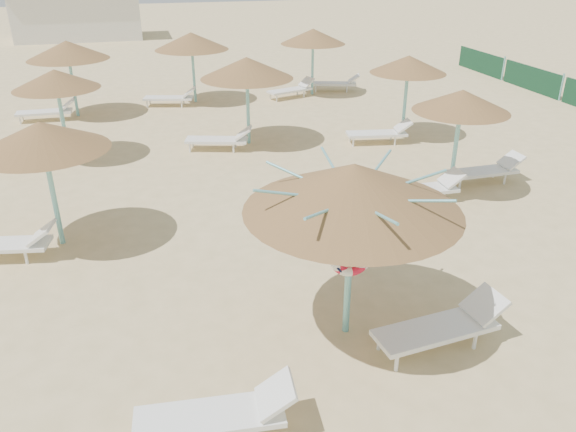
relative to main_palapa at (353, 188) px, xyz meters
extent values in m
plane|color=#DEC087|center=(-0.19, 0.02, -2.56)|extent=(120.00, 120.00, 0.00)
cylinder|color=#6EBBBF|center=(0.00, 0.00, -1.33)|extent=(0.11, 0.11, 2.46)
cone|color=brown|center=(0.00, 0.00, 0.02)|extent=(3.28, 3.28, 0.74)
cylinder|color=#6EBBBF|center=(0.00, 0.00, -0.24)|extent=(0.20, 0.20, 0.12)
cylinder|color=#6EBBBF|center=(0.75, 0.00, -0.03)|extent=(1.48, 0.04, 0.37)
cylinder|color=#6EBBBF|center=(0.53, 0.53, -0.03)|extent=(1.08, 1.08, 0.37)
cylinder|color=#6EBBBF|center=(0.00, 0.76, -0.03)|extent=(0.04, 1.48, 0.37)
cylinder|color=#6EBBBF|center=(-0.53, 0.53, -0.03)|extent=(1.08, 1.08, 0.37)
cylinder|color=#6EBBBF|center=(-0.75, 0.00, -0.03)|extent=(1.48, 0.04, 0.37)
cylinder|color=#6EBBBF|center=(-0.53, -0.53, -0.03)|extent=(1.08, 1.08, 0.37)
cylinder|color=#6EBBBF|center=(0.00, -0.75, -0.03)|extent=(0.04, 1.48, 0.37)
cylinder|color=#6EBBBF|center=(0.53, -0.53, -0.03)|extent=(1.08, 1.08, 0.37)
torus|color=red|center=(0.00, -0.10, -1.07)|extent=(0.73, 0.15, 0.73)
cylinder|color=white|center=(-3.25, -1.31, -2.42)|extent=(0.06, 0.06, 0.28)
cylinder|color=white|center=(-1.89, -1.43, -2.42)|extent=(0.06, 0.06, 0.28)
cube|color=white|center=(-2.47, -1.63, -2.23)|extent=(1.97, 0.79, 0.08)
cube|color=white|center=(-1.61, -1.71, -1.99)|extent=(0.54, 0.65, 0.37)
cylinder|color=white|center=(0.39, -1.11, -2.41)|extent=(0.06, 0.06, 0.29)
cylinder|color=white|center=(0.34, -0.59, -2.41)|extent=(0.06, 0.06, 0.29)
cylinder|color=white|center=(1.80, -0.96, -2.41)|extent=(0.06, 0.06, 0.29)
cylinder|color=white|center=(1.75, -0.44, -2.41)|extent=(0.06, 0.06, 0.29)
cube|color=white|center=(1.20, -0.76, -2.22)|extent=(2.06, 0.86, 0.08)
cube|color=white|center=(2.09, -0.67, -1.97)|extent=(0.58, 0.68, 0.38)
cylinder|color=#6EBBBF|center=(-4.81, 4.43, -1.41)|extent=(0.11, 0.11, 2.30)
cone|color=brown|center=(-4.81, 4.43, -0.17)|extent=(2.59, 2.59, 0.58)
cylinder|color=#6EBBBF|center=(-4.81, 4.43, -0.41)|extent=(0.20, 0.20, 0.12)
cylinder|color=white|center=(-5.42, 3.69, -2.42)|extent=(0.06, 0.06, 0.28)
cylinder|color=white|center=(-5.32, 4.18, -2.42)|extent=(0.06, 0.06, 0.28)
cube|color=white|center=(-5.91, 4.03, -2.24)|extent=(1.98, 0.96, 0.08)
cube|color=white|center=(-5.07, 3.88, -2.00)|extent=(0.59, 0.68, 0.36)
cylinder|color=#6EBBBF|center=(-5.08, 9.91, -1.41)|extent=(0.11, 0.11, 2.30)
cone|color=brown|center=(-5.08, 9.91, -0.18)|extent=(2.40, 2.40, 0.54)
cylinder|color=#6EBBBF|center=(-5.08, 9.91, -0.41)|extent=(0.20, 0.20, 0.12)
cylinder|color=white|center=(-5.63, 9.28, -2.42)|extent=(0.06, 0.06, 0.28)
cylinder|color=white|center=(-5.64, 9.78, -2.42)|extent=(0.06, 0.06, 0.28)
cube|color=white|center=(-6.18, 9.51, -2.24)|extent=(1.91, 0.67, 0.08)
cube|color=white|center=(-5.33, 9.53, -2.00)|extent=(0.50, 0.61, 0.36)
cylinder|color=#6EBBBF|center=(-5.16, 14.85, -1.41)|extent=(0.11, 0.11, 2.30)
cone|color=brown|center=(-5.16, 14.85, -0.16)|extent=(2.87, 2.87, 0.65)
cylinder|color=#6EBBBF|center=(-5.16, 14.85, -0.41)|extent=(0.20, 0.20, 0.12)
cylinder|color=white|center=(-7.06, 14.20, -2.42)|extent=(0.06, 0.06, 0.28)
cylinder|color=white|center=(-7.05, 14.70, -2.42)|extent=(0.06, 0.06, 0.28)
cylinder|color=white|center=(-5.71, 14.19, -2.42)|extent=(0.06, 0.06, 0.28)
cylinder|color=white|center=(-5.70, 14.69, -2.42)|extent=(0.06, 0.06, 0.28)
cube|color=white|center=(-6.26, 14.45, -2.24)|extent=(1.91, 0.64, 0.08)
cube|color=white|center=(-5.41, 14.44, -2.00)|extent=(0.49, 0.60, 0.36)
cylinder|color=#6EBBBF|center=(0.40, 10.02, -1.41)|extent=(0.11, 0.11, 2.30)
cone|color=brown|center=(0.40, 10.02, -0.16)|extent=(2.86, 2.86, 0.64)
cylinder|color=#6EBBBF|center=(0.40, 10.02, -0.41)|extent=(0.20, 0.20, 0.12)
cylinder|color=white|center=(-1.54, 9.61, -2.42)|extent=(0.06, 0.06, 0.28)
cylinder|color=white|center=(-1.40, 10.09, -2.42)|extent=(0.06, 0.06, 0.28)
cylinder|color=white|center=(-0.25, 9.23, -2.42)|extent=(0.06, 0.06, 0.28)
cylinder|color=white|center=(-0.11, 9.71, -2.42)|extent=(0.06, 0.06, 0.28)
cube|color=white|center=(-0.70, 9.62, -2.24)|extent=(2.00, 1.13, 0.08)
cube|color=white|center=(0.11, 9.38, -2.00)|extent=(0.63, 0.71, 0.36)
cylinder|color=#6EBBBF|center=(-0.66, 15.80, -1.41)|extent=(0.11, 0.11, 2.30)
cone|color=brown|center=(-0.66, 15.80, -0.16)|extent=(2.89, 2.89, 0.65)
cylinder|color=#6EBBBF|center=(-0.66, 15.80, -0.41)|extent=(0.20, 0.20, 0.12)
cylinder|color=white|center=(-2.59, 15.35, -2.42)|extent=(0.06, 0.06, 0.28)
cylinder|color=white|center=(-2.47, 15.84, -2.42)|extent=(0.06, 0.06, 0.28)
cylinder|color=white|center=(-1.29, 15.02, -2.42)|extent=(0.06, 0.06, 0.28)
cylinder|color=white|center=(-1.16, 15.50, -2.42)|extent=(0.06, 0.06, 0.28)
cube|color=white|center=(-1.76, 15.40, -2.24)|extent=(1.99, 1.07, 0.08)
cube|color=white|center=(-0.93, 15.18, -2.00)|extent=(0.62, 0.70, 0.36)
cylinder|color=#6EBBBF|center=(4.65, 4.80, -1.41)|extent=(0.11, 0.11, 2.30)
cone|color=brown|center=(4.65, 4.80, -0.18)|extent=(2.35, 2.35, 0.53)
cylinder|color=#6EBBBF|center=(4.65, 4.80, -0.41)|extent=(0.20, 0.20, 0.12)
cylinder|color=white|center=(2.75, 4.17, -2.42)|extent=(0.06, 0.06, 0.28)
cylinder|color=white|center=(2.75, 4.67, -2.42)|extent=(0.06, 0.06, 0.28)
cylinder|color=white|center=(4.10, 4.15, -2.42)|extent=(0.06, 0.06, 0.28)
cylinder|color=white|center=(4.10, 4.65, -2.42)|extent=(0.06, 0.06, 0.28)
cube|color=white|center=(3.55, 4.40, -2.24)|extent=(1.91, 0.65, 0.08)
cube|color=white|center=(4.40, 4.39, -2.00)|extent=(0.49, 0.61, 0.36)
cylinder|color=white|center=(4.95, 4.84, -2.42)|extent=(0.06, 0.06, 0.28)
cylinder|color=white|center=(4.95, 5.34, -2.42)|extent=(0.06, 0.06, 0.28)
cylinder|color=white|center=(6.30, 4.86, -2.42)|extent=(0.06, 0.06, 0.28)
cylinder|color=white|center=(6.30, 5.36, -2.42)|extent=(0.06, 0.06, 0.28)
cube|color=white|center=(5.75, 5.10, -2.24)|extent=(1.91, 0.65, 0.08)
cube|color=white|center=(6.60, 5.12, -2.00)|extent=(0.49, 0.61, 0.36)
cylinder|color=#6EBBBF|center=(5.45, 9.34, -1.41)|extent=(0.11, 0.11, 2.30)
cone|color=brown|center=(5.45, 9.34, -0.18)|extent=(2.41, 2.41, 0.54)
cylinder|color=#6EBBBF|center=(5.45, 9.34, -0.41)|extent=(0.20, 0.20, 0.12)
cylinder|color=white|center=(3.52, 8.82, -2.42)|extent=(0.06, 0.06, 0.28)
cylinder|color=white|center=(3.60, 9.32, -2.42)|extent=(0.06, 0.06, 0.28)
cylinder|color=white|center=(4.85, 8.60, -2.42)|extent=(0.06, 0.06, 0.28)
cylinder|color=white|center=(4.93, 9.10, -2.42)|extent=(0.06, 0.06, 0.28)
cube|color=white|center=(4.35, 8.94, -2.24)|extent=(1.98, 0.92, 0.08)
cube|color=white|center=(5.19, 8.80, -2.00)|extent=(0.58, 0.67, 0.36)
cylinder|color=#6EBBBF|center=(4.32, 15.82, -1.41)|extent=(0.11, 0.11, 2.30)
cone|color=brown|center=(4.32, 15.82, -0.17)|extent=(2.67, 2.67, 0.60)
cylinder|color=#6EBBBF|center=(4.32, 15.82, -0.41)|extent=(0.20, 0.20, 0.12)
cylinder|color=white|center=(2.54, 14.93, -2.42)|extent=(0.06, 0.06, 0.28)
cylinder|color=white|center=(2.38, 15.41, -2.42)|extent=(0.06, 0.06, 0.28)
cylinder|color=white|center=(3.82, 15.35, -2.42)|extent=(0.06, 0.06, 0.28)
cylinder|color=white|center=(3.67, 15.83, -2.42)|extent=(0.06, 0.06, 0.28)
cube|color=white|center=(3.22, 15.42, -2.24)|extent=(2.00, 1.18, 0.08)
cube|color=white|center=(4.03, 15.68, -2.00)|extent=(0.65, 0.72, 0.36)
cylinder|color=white|center=(4.58, 16.13, -2.42)|extent=(0.06, 0.06, 0.28)
cylinder|color=white|center=(4.74, 16.60, -2.42)|extent=(0.06, 0.06, 0.28)
cylinder|color=white|center=(5.87, 15.71, -2.42)|extent=(0.06, 0.06, 0.28)
cylinder|color=white|center=(6.02, 16.18, -2.42)|extent=(0.06, 0.06, 0.28)
cube|color=white|center=(5.42, 16.12, -2.24)|extent=(2.00, 1.18, 0.08)
cube|color=white|center=(6.23, 15.85, -2.00)|extent=(0.65, 0.72, 0.36)
cube|color=silver|center=(-6.19, 35.02, -1.06)|extent=(8.00, 4.00, 3.00)
cube|color=#194B32|center=(13.81, 14.02, -2.06)|extent=(0.08, 3.80, 1.00)
cylinder|color=#6EBBBF|center=(13.81, 12.12, -2.01)|extent=(0.08, 0.08, 1.10)
cube|color=#194B32|center=(13.81, 18.02, -2.06)|extent=(0.08, 3.80, 1.00)
cylinder|color=#6EBBBF|center=(13.81, 16.12, -2.01)|extent=(0.08, 0.08, 1.10)
camera|label=1|loc=(-2.88, -7.05, 3.20)|focal=35.00mm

